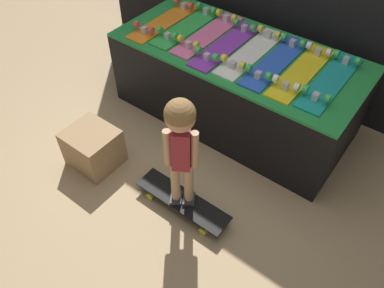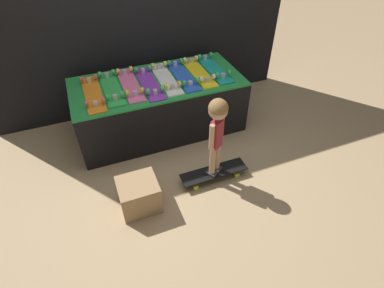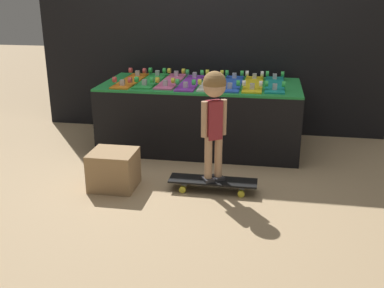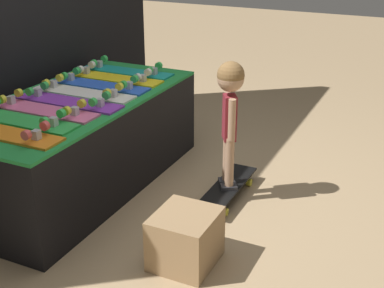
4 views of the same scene
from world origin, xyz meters
name	(u,v)px [view 2 (image 2 of 4)]	position (x,y,z in m)	size (l,w,h in m)	color
ground_plane	(176,156)	(0.00, 0.00, 0.00)	(16.00, 16.00, 0.00)	tan
back_wall	(138,7)	(0.00, 1.17, 1.25)	(3.73, 0.10, 2.51)	black
display_rack	(159,105)	(0.00, 0.57, 0.32)	(1.88, 0.87, 0.64)	black
skateboard_orange_on_rack	(93,93)	(-0.69, 0.55, 0.66)	(0.18, 0.75, 0.09)	orange
skateboard_green_on_rack	(111,87)	(-0.50, 0.59, 0.66)	(0.18, 0.75, 0.09)	green
skateboard_pink_on_rack	(130,84)	(-0.30, 0.59, 0.66)	(0.18, 0.75, 0.09)	pink
skateboard_purple_on_rack	(149,82)	(-0.10, 0.55, 0.66)	(0.18, 0.75, 0.09)	purple
skateboard_white_on_rack	(166,78)	(0.10, 0.58, 0.66)	(0.18, 0.75, 0.09)	white
skateboard_blue_on_rack	(182,75)	(0.30, 0.58, 0.66)	(0.18, 0.75, 0.09)	blue
skateboard_yellow_on_rack	(198,71)	(0.50, 0.58, 0.66)	(0.18, 0.75, 0.09)	yellow
skateboard_teal_on_rack	(213,68)	(0.69, 0.60, 0.66)	(0.18, 0.75, 0.09)	teal
skateboard_on_floor	(214,173)	(0.25, -0.44, 0.07)	(0.69, 0.18, 0.09)	black
child	(217,124)	(0.25, -0.44, 0.69)	(0.19, 0.18, 0.85)	#2D2D33
storage_box	(139,195)	(-0.53, -0.51, 0.15)	(0.35, 0.32, 0.30)	#A37F56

